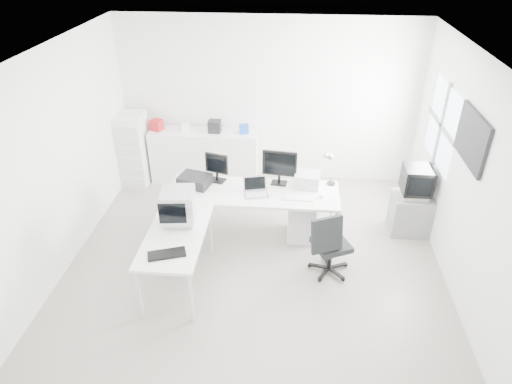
# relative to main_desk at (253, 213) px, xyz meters

# --- Properties ---
(floor) EXTENTS (5.00, 5.00, 0.01)m
(floor) POSITION_rel_main_desk_xyz_m (0.08, -0.63, -0.38)
(floor) COLOR #B9B4A6
(floor) RESTS_ON ground
(ceiling) EXTENTS (5.00, 5.00, 0.01)m
(ceiling) POSITION_rel_main_desk_xyz_m (0.08, -0.63, 2.42)
(ceiling) COLOR white
(ceiling) RESTS_ON back_wall
(back_wall) EXTENTS (5.00, 0.02, 2.80)m
(back_wall) POSITION_rel_main_desk_xyz_m (0.08, 1.87, 1.02)
(back_wall) COLOR white
(back_wall) RESTS_ON floor
(left_wall) EXTENTS (0.02, 5.00, 2.80)m
(left_wall) POSITION_rel_main_desk_xyz_m (-2.42, -0.63, 1.02)
(left_wall) COLOR white
(left_wall) RESTS_ON floor
(right_wall) EXTENTS (0.02, 5.00, 2.80)m
(right_wall) POSITION_rel_main_desk_xyz_m (2.58, -0.63, 1.02)
(right_wall) COLOR white
(right_wall) RESTS_ON floor
(window) EXTENTS (0.02, 1.20, 1.10)m
(window) POSITION_rel_main_desk_xyz_m (2.56, 0.57, 1.23)
(window) COLOR white
(window) RESTS_ON right_wall
(wall_picture) EXTENTS (0.04, 0.90, 0.60)m
(wall_picture) POSITION_rel_main_desk_xyz_m (2.55, -0.53, 1.52)
(wall_picture) COLOR black
(wall_picture) RESTS_ON right_wall
(main_desk) EXTENTS (2.40, 0.80, 0.75)m
(main_desk) POSITION_rel_main_desk_xyz_m (0.00, 0.00, 0.00)
(main_desk) COLOR white
(main_desk) RESTS_ON floor
(side_desk) EXTENTS (0.70, 1.40, 0.75)m
(side_desk) POSITION_rel_main_desk_xyz_m (-0.85, -1.10, 0.00)
(side_desk) COLOR white
(side_desk) RESTS_ON floor
(drawer_pedestal) EXTENTS (0.40, 0.50, 0.60)m
(drawer_pedestal) POSITION_rel_main_desk_xyz_m (0.70, 0.05, -0.08)
(drawer_pedestal) COLOR white
(drawer_pedestal) RESTS_ON floor
(inkjet_printer) EXTENTS (0.50, 0.43, 0.15)m
(inkjet_printer) POSITION_rel_main_desk_xyz_m (-0.85, 0.10, 0.45)
(inkjet_printer) COLOR black
(inkjet_printer) RESTS_ON main_desk
(lcd_monitor_small) EXTENTS (0.38, 0.29, 0.43)m
(lcd_monitor_small) POSITION_rel_main_desk_xyz_m (-0.55, 0.25, 0.59)
(lcd_monitor_small) COLOR black
(lcd_monitor_small) RESTS_ON main_desk
(lcd_monitor_large) EXTENTS (0.51, 0.26, 0.51)m
(lcd_monitor_large) POSITION_rel_main_desk_xyz_m (0.35, 0.25, 0.63)
(lcd_monitor_large) COLOR black
(lcd_monitor_large) RESTS_ON main_desk
(laptop) EXTENTS (0.38, 0.39, 0.21)m
(laptop) POSITION_rel_main_desk_xyz_m (0.05, -0.10, 0.48)
(laptop) COLOR #B7B7BA
(laptop) RESTS_ON main_desk
(white_keyboard) EXTENTS (0.41, 0.14, 0.02)m
(white_keyboard) POSITION_rel_main_desk_xyz_m (0.65, -0.15, 0.38)
(white_keyboard) COLOR white
(white_keyboard) RESTS_ON main_desk
(white_mouse) EXTENTS (0.06, 0.06, 0.06)m
(white_mouse) POSITION_rel_main_desk_xyz_m (0.95, -0.10, 0.41)
(white_mouse) COLOR white
(white_mouse) RESTS_ON main_desk
(laser_printer) EXTENTS (0.38, 0.33, 0.20)m
(laser_printer) POSITION_rel_main_desk_xyz_m (0.75, 0.22, 0.47)
(laser_printer) COLOR silver
(laser_printer) RESTS_ON main_desk
(desk_lamp) EXTENTS (0.17, 0.17, 0.43)m
(desk_lamp) POSITION_rel_main_desk_xyz_m (1.10, 0.30, 0.59)
(desk_lamp) COLOR silver
(desk_lamp) RESTS_ON main_desk
(crt_monitor) EXTENTS (0.48, 0.48, 0.50)m
(crt_monitor) POSITION_rel_main_desk_xyz_m (-0.85, -0.85, 0.62)
(crt_monitor) COLOR #B7B7BA
(crt_monitor) RESTS_ON side_desk
(black_keyboard) EXTENTS (0.46, 0.30, 0.03)m
(black_keyboard) POSITION_rel_main_desk_xyz_m (-0.85, -1.50, 0.39)
(black_keyboard) COLOR black
(black_keyboard) RESTS_ON side_desk
(office_chair) EXTENTS (0.74, 0.74, 0.96)m
(office_chair) POSITION_rel_main_desk_xyz_m (1.07, -0.73, 0.11)
(office_chair) COLOR #232728
(office_chair) RESTS_ON floor
(tv_cabinet) EXTENTS (0.56, 0.46, 0.61)m
(tv_cabinet) POSITION_rel_main_desk_xyz_m (2.30, 0.30, -0.07)
(tv_cabinet) COLOR gray
(tv_cabinet) RESTS_ON floor
(crt_tv) EXTENTS (0.50, 0.48, 0.45)m
(crt_tv) POSITION_rel_main_desk_xyz_m (2.30, 0.30, 0.46)
(crt_tv) COLOR black
(crt_tv) RESTS_ON tv_cabinet
(sideboard) EXTENTS (1.86, 0.47, 0.93)m
(sideboard) POSITION_rel_main_desk_xyz_m (-1.01, 1.61, 0.09)
(sideboard) COLOR white
(sideboard) RESTS_ON floor
(clutter_box_a) EXTENTS (0.23, 0.22, 0.19)m
(clutter_box_a) POSITION_rel_main_desk_xyz_m (-1.81, 1.61, 0.65)
(clutter_box_a) COLOR red
(clutter_box_a) RESTS_ON sideboard
(clutter_box_b) EXTENTS (0.16, 0.15, 0.13)m
(clutter_box_b) POSITION_rel_main_desk_xyz_m (-1.31, 1.61, 0.62)
(clutter_box_b) COLOR white
(clutter_box_b) RESTS_ON sideboard
(clutter_box_c) EXTENTS (0.21, 0.19, 0.20)m
(clutter_box_c) POSITION_rel_main_desk_xyz_m (-0.81, 1.61, 0.66)
(clutter_box_c) COLOR black
(clutter_box_c) RESTS_ON sideboard
(clutter_box_d) EXTENTS (0.17, 0.16, 0.15)m
(clutter_box_d) POSITION_rel_main_desk_xyz_m (-0.31, 1.61, 0.63)
(clutter_box_d) COLOR blue
(clutter_box_d) RESTS_ON sideboard
(clutter_bottle) EXTENTS (0.07, 0.07, 0.22)m
(clutter_bottle) POSITION_rel_main_desk_xyz_m (-2.11, 1.65, 0.67)
(clutter_bottle) COLOR white
(clutter_bottle) RESTS_ON sideboard
(filing_cabinet) EXTENTS (0.44, 0.53, 1.26)m
(filing_cabinet) POSITION_rel_main_desk_xyz_m (-2.20, 1.43, 0.26)
(filing_cabinet) COLOR white
(filing_cabinet) RESTS_ON floor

